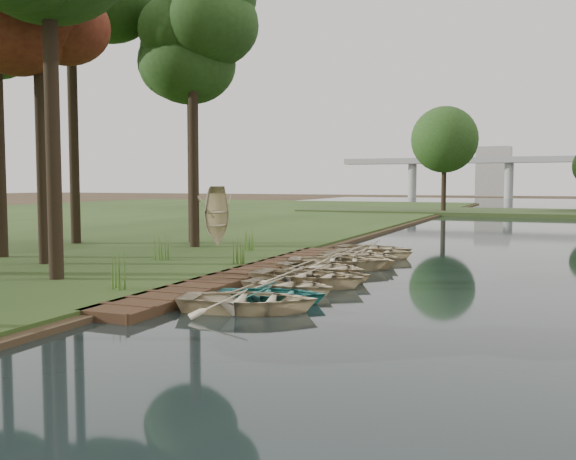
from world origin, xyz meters
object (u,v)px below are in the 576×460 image
at_px(rowboat_1, 271,292).
at_px(boardwalk, 249,274).
at_px(stored_rowboat, 217,240).
at_px(rowboat_2, 289,283).
at_px(rowboat_0, 248,297).

bearing_deg(rowboat_1, boardwalk, 20.23).
relative_size(boardwalk, stored_rowboat, 5.56).
relative_size(rowboat_1, stored_rowboat, 1.05).
height_order(boardwalk, rowboat_2, rowboat_2).
height_order(rowboat_1, stored_rowboat, stored_rowboat).
xyz_separation_m(rowboat_1, stored_rowboat, (-7.85, 11.26, 0.23)).
xyz_separation_m(rowboat_2, stored_rowboat, (-7.67, 9.56, 0.24)).
relative_size(rowboat_0, rowboat_2, 1.20).
bearing_deg(rowboat_1, rowboat_2, -6.51).
distance_m(boardwalk, rowboat_0, 6.09).
distance_m(boardwalk, rowboat_2, 3.57).
height_order(rowboat_0, rowboat_2, rowboat_0).
distance_m(rowboat_0, rowboat_2, 2.98).
height_order(rowboat_2, stored_rowboat, stored_rowboat).
bearing_deg(rowboat_2, rowboat_1, -164.58).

